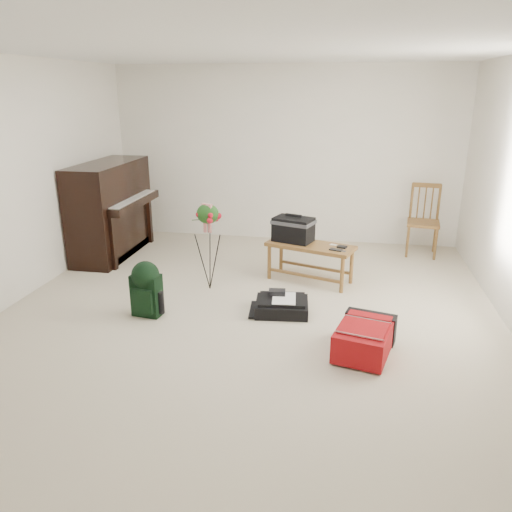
% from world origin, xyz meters
% --- Properties ---
extents(floor, '(5.00, 5.50, 0.01)m').
position_xyz_m(floor, '(0.00, 0.00, 0.00)').
color(floor, beige).
rests_on(floor, ground).
extents(ceiling, '(5.00, 5.50, 0.01)m').
position_xyz_m(ceiling, '(0.00, 0.00, 2.50)').
color(ceiling, white).
rests_on(ceiling, wall_back).
extents(wall_back, '(5.00, 0.04, 2.50)m').
position_xyz_m(wall_back, '(0.00, 2.75, 1.25)').
color(wall_back, silver).
rests_on(wall_back, floor).
extents(wall_left, '(0.04, 5.50, 2.50)m').
position_xyz_m(wall_left, '(-2.50, 0.00, 1.25)').
color(wall_left, silver).
rests_on(wall_left, floor).
extents(piano, '(0.71, 1.50, 1.25)m').
position_xyz_m(piano, '(-2.19, 1.60, 0.60)').
color(piano, black).
rests_on(piano, floor).
extents(bench, '(1.08, 0.70, 0.78)m').
position_xyz_m(bench, '(0.37, 1.07, 0.55)').
color(bench, brown).
rests_on(bench, floor).
extents(dining_chair, '(0.46, 0.46, 0.96)m').
position_xyz_m(dining_chair, '(1.96, 2.35, 0.47)').
color(dining_chair, brown).
rests_on(dining_chair, floor).
extents(red_suitcase, '(0.56, 0.72, 0.27)m').
position_xyz_m(red_suitcase, '(1.13, -0.53, 0.14)').
color(red_suitcase, '#B0071A').
rests_on(red_suitcase, floor).
extents(black_duffel, '(0.57, 0.47, 0.22)m').
position_xyz_m(black_duffel, '(0.33, 0.11, 0.08)').
color(black_duffel, black).
rests_on(black_duffel, floor).
extents(green_backpack, '(0.30, 0.28, 0.56)m').
position_xyz_m(green_backpack, '(-0.99, -0.18, 0.31)').
color(green_backpack, black).
rests_on(green_backpack, floor).
extents(flower_stand, '(0.41, 0.41, 1.02)m').
position_xyz_m(flower_stand, '(-0.56, 0.60, 0.50)').
color(flower_stand, black).
rests_on(flower_stand, floor).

